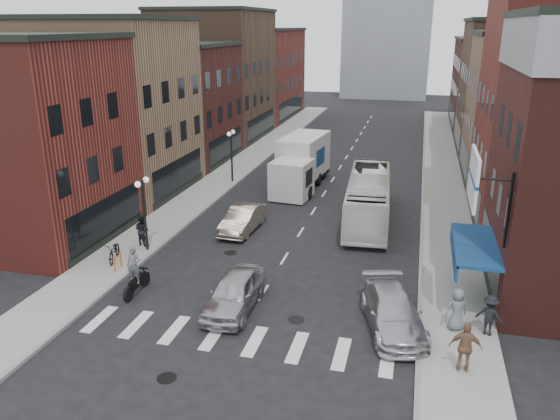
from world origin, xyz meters
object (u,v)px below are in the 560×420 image
object	(u,v)px
box_truck	(300,164)
bike_rack	(118,262)
streetlamp_far	(231,146)
parked_bicycle	(114,251)
transit_bus	(368,198)
ped_right_a	(490,315)
sedan_left_near	(234,292)
ped_right_c	(457,309)
billboard_sign	(476,180)
curb_car	(393,312)
sedan_left_far	(243,219)
ped_left_solo	(142,230)
motorcycle_rider	(135,272)
streetlamp_near	(143,201)
ped_right_b	(466,347)

from	to	relation	value
box_truck	bike_rack	bearing A→B (deg)	-102.16
streetlamp_far	parked_bicycle	distance (m)	15.87
transit_bus	ped_right_a	distance (m)	13.87
sedan_left_near	ped_right_c	xyz separation A→B (m)	(9.18, 0.39, 0.24)
streetlamp_far	bike_rack	distance (m)	16.87
billboard_sign	curb_car	xyz separation A→B (m)	(-2.67, -1.17, -5.40)
box_truck	sedan_left_far	size ratio (longest dim) A/B	1.98
sedan_left_near	ped_left_solo	bearing A→B (deg)	142.99
billboard_sign	motorcycle_rider	distance (m)	15.09
streetlamp_near	sedan_left_near	xyz separation A→B (m)	(6.60, -4.74, -2.12)
streetlamp_near	bike_rack	size ratio (longest dim) A/B	5.14
ped_right_c	streetlamp_far	bearing A→B (deg)	-71.53
motorcycle_rider	parked_bicycle	bearing A→B (deg)	129.72
sedan_left_near	ped_left_solo	world-z (taller)	ped_left_solo
box_truck	billboard_sign	bearing A→B (deg)	-52.77
sedan_left_near	billboard_sign	bearing A→B (deg)	7.05
bike_rack	billboard_sign	bearing A→B (deg)	-2.83
box_truck	sedan_left_far	distance (m)	9.91
billboard_sign	parked_bicycle	size ratio (longest dim) A/B	1.93
ped_left_solo	motorcycle_rider	bearing A→B (deg)	132.04
bike_rack	ped_right_a	world-z (taller)	ped_right_a
sedan_left_far	ped_right_b	size ratio (longest dim) A/B	2.36
parked_bicycle	sedan_left_far	bearing A→B (deg)	33.22
ped_right_b	ped_right_c	distance (m)	2.83
ped_right_c	box_truck	bearing A→B (deg)	-82.83
ped_right_a	ped_right_b	world-z (taller)	ped_right_b
streetlamp_far	transit_bus	world-z (taller)	streetlamp_far
streetlamp_near	bike_rack	bearing A→B (deg)	-94.24
transit_bus	billboard_sign	bearing A→B (deg)	-70.40
parked_bicycle	ped_left_solo	distance (m)	2.32
ped_left_solo	parked_bicycle	bearing A→B (deg)	96.97
streetlamp_near	ped_left_solo	size ratio (longest dim) A/B	2.37
bike_rack	box_truck	world-z (taller)	box_truck
box_truck	ped_right_c	size ratio (longest dim) A/B	5.02
transit_bus	ped_right_a	xyz separation A→B (m)	(5.97, -12.51, -0.49)
transit_bus	parked_bicycle	size ratio (longest dim) A/B	5.54
motorcycle_rider	ped_right_a	distance (m)	15.20
billboard_sign	streetlamp_far	bearing A→B (deg)	132.41
sedan_left_near	ped_right_b	xyz separation A→B (m)	(9.32, -2.43, 0.31)
sedan_left_near	parked_bicycle	distance (m)	8.16
sedan_left_near	ped_right_c	world-z (taller)	ped_right_c
streetlamp_near	streetlamp_far	bearing A→B (deg)	90.00
transit_bus	ped_right_b	bearing A→B (deg)	-75.78
ped_right_c	parked_bicycle	bearing A→B (deg)	-31.27
ped_right_a	ped_right_c	distance (m)	1.23
ped_right_c	transit_bus	bearing A→B (deg)	-91.31
box_truck	parked_bicycle	xyz separation A→B (m)	(-6.34, -15.80, -1.21)
ped_right_b	box_truck	bearing A→B (deg)	-61.39
sedan_left_near	box_truck	bearing A→B (deg)	93.26
motorcycle_rider	transit_bus	distance (m)	15.64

